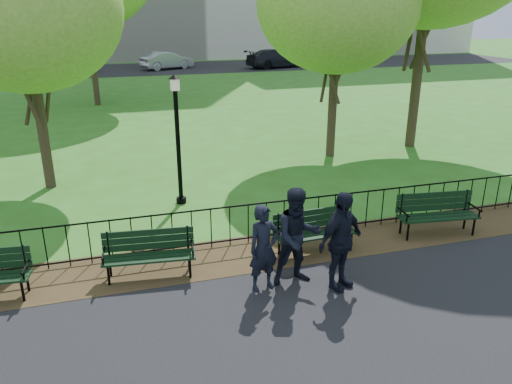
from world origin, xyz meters
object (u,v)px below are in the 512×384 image
object	(u,v)px
park_bench_right_a	(437,209)
tree_near_e	(338,3)
taxi	(63,65)
tree_near_w	(24,10)
person_mid	(298,237)
person_right	(341,241)
park_bench_main	(304,228)
sedan_dark	(276,58)
park_bench_left_a	(149,249)
person_left	(264,248)
lamppost	(178,136)
sedan_silver	(167,60)

from	to	relation	value
park_bench_right_a	tree_near_e	bearing A→B (deg)	93.76
park_bench_right_a	taxi	bearing A→B (deg)	113.93
tree_near_w	tree_near_e	world-z (taller)	tree_near_e
tree_near_e	person_mid	distance (m)	9.35
tree_near_w	person_right	xyz separation A→B (m)	(5.38, -7.21, -3.77)
park_bench_main	sedan_dark	bearing A→B (deg)	69.34
park_bench_left_a	tree_near_w	world-z (taller)	tree_near_w
tree_near_w	sedan_dark	size ratio (longest dim) A/B	1.32
tree_near_e	person_left	size ratio (longest dim) A/B	4.41
park_bench_left_a	park_bench_right_a	xyz separation A→B (m)	(6.24, 0.04, 0.03)
park_bench_right_a	person_mid	distance (m)	3.87
park_bench_left_a	person_right	world-z (taller)	person_right
park_bench_main	lamppost	xyz separation A→B (m)	(-1.94, 3.60, 1.18)
tree_near_w	person_right	world-z (taller)	tree_near_w
park_bench_main	person_right	distance (m)	1.38
taxi	person_right	bearing A→B (deg)	168.12
lamppost	tree_near_e	xyz separation A→B (m)	(5.52, 2.87, 3.07)
park_bench_main	tree_near_w	xyz separation A→B (m)	(-5.25, 5.88, 4.09)
person_right	taxi	distance (m)	33.65
tree_near_e	person_right	world-z (taller)	tree_near_e
park_bench_main	person_mid	xyz separation A→B (m)	(-0.53, -0.95, 0.32)
person_right	taxi	size ratio (longest dim) A/B	0.41
park_bench_left_a	person_mid	bearing A→B (deg)	-15.66
park_bench_right_a	sedan_silver	distance (m)	33.05
person_left	person_right	bearing A→B (deg)	-27.26
park_bench_left_a	sedan_silver	world-z (taller)	sedan_silver
person_mid	person_right	xyz separation A→B (m)	(0.65, -0.38, -0.00)
taxi	person_left	bearing A→B (deg)	166.02
park_bench_main	lamppost	size ratio (longest dim) A/B	0.52
park_bench_main	sedan_silver	size ratio (longest dim) A/B	0.40
tree_near_w	taxi	size ratio (longest dim) A/B	1.54
park_bench_left_a	person_mid	world-z (taller)	person_mid
person_right	sedan_silver	size ratio (longest dim) A/B	0.43
tree_near_e	sedan_dark	xyz separation A→B (m)	(6.72, 25.16, -4.10)
person_mid	person_right	world-z (taller)	same
park_bench_left_a	tree_near_e	xyz separation A→B (m)	(6.65, 6.39, 4.30)
park_bench_right_a	person_right	bearing A→B (deg)	-147.12
tree_near_w	sedan_dark	distance (m)	30.34
person_right	person_mid	bearing A→B (deg)	124.57
tree_near_e	lamppost	bearing A→B (deg)	-152.50
park_bench_left_a	lamppost	size ratio (longest dim) A/B	0.53
taxi	sedan_silver	world-z (taller)	taxi
park_bench_main	person_mid	bearing A→B (deg)	-121.55
park_bench_main	park_bench_left_a	world-z (taller)	same
park_bench_main	person_right	bearing A→B (deg)	-87.29
lamppost	sedan_silver	size ratio (longest dim) A/B	0.77
tree_near_w	park_bench_main	bearing A→B (deg)	-48.22
park_bench_left_a	taxi	distance (m)	31.79
park_bench_right_a	sedan_dark	distance (m)	32.30
person_right	person_left	bearing A→B (deg)	140.40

